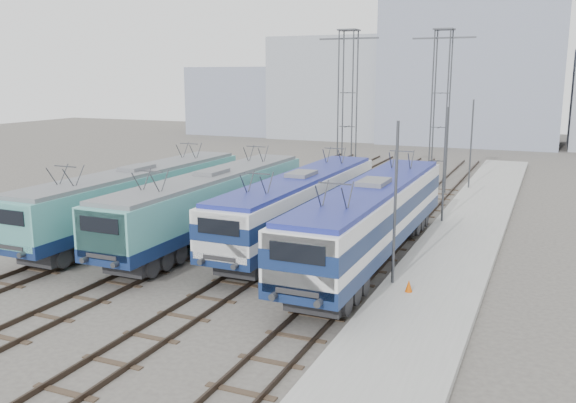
# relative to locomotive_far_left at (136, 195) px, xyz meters

# --- Properties ---
(ground) EXTENTS (160.00, 160.00, 0.00)m
(ground) POSITION_rel_locomotive_far_left_xyz_m (6.75, -5.17, -2.23)
(ground) COLOR #514C47
(platform) EXTENTS (4.00, 70.00, 0.30)m
(platform) POSITION_rel_locomotive_far_left_xyz_m (16.95, 2.83, -2.08)
(platform) COLOR #9E9E99
(platform) RESTS_ON ground
(locomotive_far_left) EXTENTS (2.83, 17.86, 3.36)m
(locomotive_far_left) POSITION_rel_locomotive_far_left_xyz_m (0.00, 0.00, 0.00)
(locomotive_far_left) COLOR navy
(locomotive_far_left) RESTS_ON ground
(locomotive_center_left) EXTENTS (2.81, 17.76, 3.34)m
(locomotive_center_left) POSITION_rel_locomotive_far_left_xyz_m (4.50, 0.46, -0.01)
(locomotive_center_left) COLOR navy
(locomotive_center_left) RESTS_ON ground
(locomotive_center_right) EXTENTS (2.77, 17.50, 3.29)m
(locomotive_center_right) POSITION_rel_locomotive_far_left_xyz_m (9.00, 2.13, 0.01)
(locomotive_center_right) COLOR navy
(locomotive_center_right) RESTS_ON ground
(locomotive_far_right) EXTENTS (2.93, 18.51, 3.48)m
(locomotive_far_right) POSITION_rel_locomotive_far_left_xyz_m (13.50, 0.03, 0.13)
(locomotive_far_right) COLOR navy
(locomotive_far_right) RESTS_ON ground
(catenary_tower_west) EXTENTS (4.50, 1.20, 12.00)m
(catenary_tower_west) POSITION_rel_locomotive_far_left_xyz_m (6.75, 16.83, 4.42)
(catenary_tower_west) COLOR #3F4247
(catenary_tower_west) RESTS_ON ground
(catenary_tower_east) EXTENTS (4.50, 1.20, 12.00)m
(catenary_tower_east) POSITION_rel_locomotive_far_left_xyz_m (13.25, 18.83, 4.42)
(catenary_tower_east) COLOR #3F4247
(catenary_tower_east) RESTS_ON ground
(mast_front) EXTENTS (0.12, 0.12, 7.00)m
(mast_front) POSITION_rel_locomotive_far_left_xyz_m (15.35, -3.17, 1.27)
(mast_front) COLOR #3F4247
(mast_front) RESTS_ON ground
(mast_mid) EXTENTS (0.12, 0.12, 7.00)m
(mast_mid) POSITION_rel_locomotive_far_left_xyz_m (15.35, 8.83, 1.27)
(mast_mid) COLOR #3F4247
(mast_mid) RESTS_ON ground
(mast_rear) EXTENTS (0.12, 0.12, 7.00)m
(mast_rear) POSITION_rel_locomotive_far_left_xyz_m (15.35, 20.83, 1.27)
(mast_rear) COLOR #3F4247
(mast_rear) RESTS_ON ground
(safety_cone) EXTENTS (0.29, 0.29, 0.49)m
(safety_cone) POSITION_rel_locomotive_far_left_xyz_m (16.21, -4.00, -1.68)
(safety_cone) COLOR #CC4F06
(safety_cone) RESTS_ON platform
(building_west) EXTENTS (18.00, 12.00, 14.00)m
(building_west) POSITION_rel_locomotive_far_left_xyz_m (-7.25, 56.83, 4.77)
(building_west) COLOR #979DA9
(building_west) RESTS_ON ground
(building_center) EXTENTS (22.00, 14.00, 18.00)m
(building_center) POSITION_rel_locomotive_far_left_xyz_m (10.75, 56.83, 6.77)
(building_center) COLOR #848DA3
(building_center) RESTS_ON ground
(building_far_west) EXTENTS (14.00, 10.00, 10.00)m
(building_far_west) POSITION_rel_locomotive_far_left_xyz_m (-23.25, 56.83, 2.77)
(building_far_west) COLOR #848DA3
(building_far_west) RESTS_ON ground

